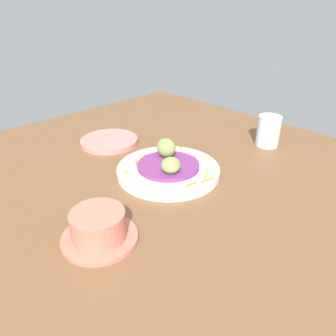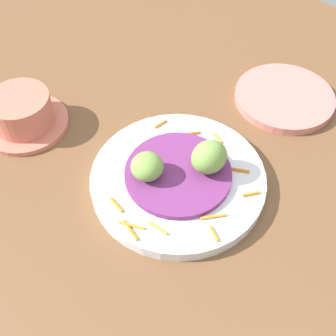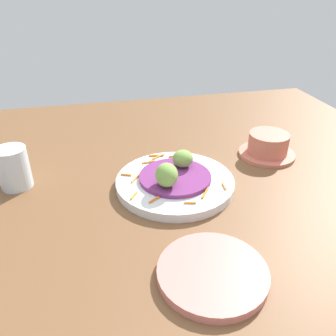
{
  "view_description": "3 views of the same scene",
  "coord_description": "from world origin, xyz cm",
  "px_view_note": "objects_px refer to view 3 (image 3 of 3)",
  "views": [
    {
      "loc": [
        -46.44,
        40.48,
        38.23
      ],
      "look_at": [
        -1.94,
        -3.1,
        5.01
      ],
      "focal_mm": 34.35,
      "sensor_mm": 36.0,
      "label": 1
    },
    {
      "loc": [
        -25.95,
        -28.84,
        48.48
      ],
      "look_at": [
        -1.37,
        -4.54,
        6.01
      ],
      "focal_mm": 45.54,
      "sensor_mm": 36.0,
      "label": 2
    },
    {
      "loc": [
        56.92,
        -19.63,
        39.85
      ],
      "look_at": [
        -0.66,
        -6.37,
        6.04
      ],
      "focal_mm": 37.03,
      "sensor_mm": 36.0,
      "label": 3
    }
  ],
  "objects_px": {
    "guac_scoop_center": "(167,175)",
    "water_glass": "(13,168)",
    "guac_scoop_left": "(183,159)",
    "main_plate": "(175,182)",
    "side_plate_small": "(212,273)",
    "terracotta_bowl": "(268,146)"
  },
  "relations": [
    {
      "from": "guac_scoop_left",
      "to": "water_glass",
      "type": "relative_size",
      "value": 0.51
    },
    {
      "from": "guac_scoop_center",
      "to": "side_plate_small",
      "type": "distance_m",
      "value": 0.21
    },
    {
      "from": "guac_scoop_left",
      "to": "guac_scoop_center",
      "type": "relative_size",
      "value": 0.85
    },
    {
      "from": "guac_scoop_center",
      "to": "water_glass",
      "type": "xyz_separation_m",
      "value": [
        -0.1,
        -0.28,
        -0.01
      ]
    },
    {
      "from": "main_plate",
      "to": "water_glass",
      "type": "relative_size",
      "value": 2.83
    },
    {
      "from": "guac_scoop_left",
      "to": "side_plate_small",
      "type": "xyz_separation_m",
      "value": [
        0.27,
        -0.03,
        -0.04
      ]
    },
    {
      "from": "main_plate",
      "to": "guac_scoop_center",
      "type": "height_order",
      "value": "guac_scoop_center"
    },
    {
      "from": "main_plate",
      "to": "side_plate_small",
      "type": "xyz_separation_m",
      "value": [
        0.24,
        -0.01,
        -0.0
      ]
    },
    {
      "from": "terracotta_bowl",
      "to": "water_glass",
      "type": "height_order",
      "value": "water_glass"
    },
    {
      "from": "guac_scoop_center",
      "to": "side_plate_small",
      "type": "xyz_separation_m",
      "value": [
        0.21,
        0.02,
        -0.04
      ]
    },
    {
      "from": "side_plate_small",
      "to": "water_glass",
      "type": "relative_size",
      "value": 1.9
    },
    {
      "from": "guac_scoop_left",
      "to": "water_glass",
      "type": "xyz_separation_m",
      "value": [
        -0.04,
        -0.33,
        -0.0
      ]
    },
    {
      "from": "guac_scoop_center",
      "to": "side_plate_small",
      "type": "bearing_deg",
      "value": 5.16
    },
    {
      "from": "guac_scoop_center",
      "to": "terracotta_bowl",
      "type": "height_order",
      "value": "guac_scoop_center"
    },
    {
      "from": "guac_scoop_left",
      "to": "terracotta_bowl",
      "type": "bearing_deg",
      "value": 102.9
    },
    {
      "from": "guac_scoop_center",
      "to": "water_glass",
      "type": "bearing_deg",
      "value": -110.2
    },
    {
      "from": "water_glass",
      "to": "terracotta_bowl",
      "type": "bearing_deg",
      "value": 91.01
    },
    {
      "from": "guac_scoop_left",
      "to": "terracotta_bowl",
      "type": "relative_size",
      "value": 0.33
    },
    {
      "from": "guac_scoop_left",
      "to": "guac_scoop_center",
      "type": "xyz_separation_m",
      "value": [
        0.06,
        -0.05,
        0.0
      ]
    },
    {
      "from": "guac_scoop_center",
      "to": "water_glass",
      "type": "distance_m",
      "value": 0.3
    },
    {
      "from": "main_plate",
      "to": "guac_scoop_left",
      "type": "height_order",
      "value": "guac_scoop_left"
    },
    {
      "from": "guac_scoop_left",
      "to": "terracotta_bowl",
      "type": "distance_m",
      "value": 0.22
    }
  ]
}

